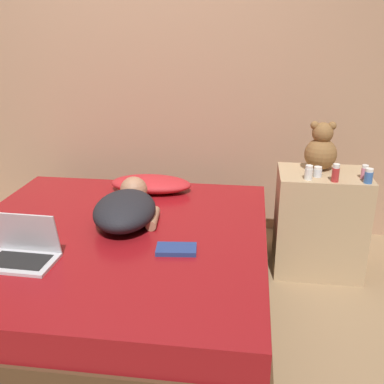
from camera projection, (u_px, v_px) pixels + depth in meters
ground_plane at (116, 301)px, 2.67m from camera, size 12.00×12.00×0.00m
wall_back at (152, 60)px, 3.32m from camera, size 8.00×0.06×2.60m
bed at (114, 268)px, 2.59m from camera, size 1.76×1.81×0.45m
nightstand at (319, 222)px, 2.92m from camera, size 0.56×0.41×0.68m
pillow at (151, 184)px, 3.12m from camera, size 0.56×0.30×0.10m
person_lying at (127, 207)px, 2.63m from camera, size 0.40×0.70×0.18m
laptop at (22, 251)px, 2.20m from camera, size 0.35×0.24×0.23m
teddy_bear at (321, 149)px, 2.83m from camera, size 0.20×0.20×0.31m
bottle_blue at (369, 176)px, 2.61m from camera, size 0.05×0.05×0.09m
bottle_clear at (318, 172)px, 2.73m from camera, size 0.05×0.05×0.06m
bottle_white at (309, 173)px, 2.67m from camera, size 0.05×0.05×0.09m
bottle_pink at (365, 172)px, 2.69m from camera, size 0.04×0.04×0.08m
bottle_red at (336, 173)px, 2.63m from camera, size 0.04×0.04×0.11m
book at (176, 249)px, 2.30m from camera, size 0.22×0.14×0.02m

